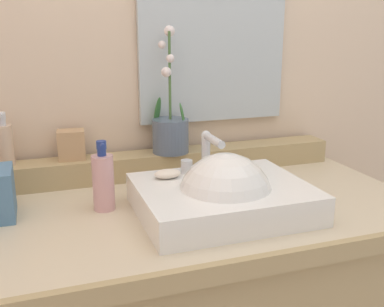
% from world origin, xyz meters
% --- Properties ---
extents(wall_back, '(2.87, 0.20, 2.77)m').
position_xyz_m(wall_back, '(0.00, 0.44, 1.38)').
color(wall_back, beige).
rests_on(wall_back, ground).
extents(back_ledge, '(1.23, 0.10, 0.07)m').
position_xyz_m(back_ledge, '(0.00, 0.27, 0.93)').
color(back_ledge, tan).
rests_on(back_ledge, vanity_cabinet).
extents(sink_basin, '(0.42, 0.34, 0.27)m').
position_xyz_m(sink_basin, '(0.10, -0.09, 0.93)').
color(sink_basin, white).
rests_on(sink_basin, vanity_cabinet).
extents(soap_bar, '(0.07, 0.04, 0.02)m').
position_xyz_m(soap_bar, '(-0.01, 0.01, 0.97)').
color(soap_bar, silver).
rests_on(soap_bar, sink_basin).
extents(potted_plant, '(0.11, 0.12, 0.39)m').
position_xyz_m(potted_plant, '(0.07, 0.26, 1.04)').
color(potted_plant, slate).
rests_on(potted_plant, back_ledge).
extents(soap_dispenser, '(0.05, 0.05, 0.15)m').
position_xyz_m(soap_dispenser, '(-0.42, 0.28, 1.02)').
color(soap_dispenser, beige).
rests_on(soap_dispenser, back_ledge).
extents(trinket_box, '(0.08, 0.07, 0.09)m').
position_xyz_m(trinket_box, '(-0.23, 0.28, 1.01)').
color(trinket_box, tan).
rests_on(trinket_box, back_ledge).
extents(lotion_bottle, '(0.06, 0.06, 0.18)m').
position_xyz_m(lotion_bottle, '(-0.18, 0.04, 0.96)').
color(lotion_bottle, '#D49C9E').
rests_on(lotion_bottle, vanity_cabinet).
extents(mirror, '(0.50, 0.02, 0.55)m').
position_xyz_m(mirror, '(0.23, 0.32, 1.32)').
color(mirror, silver).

